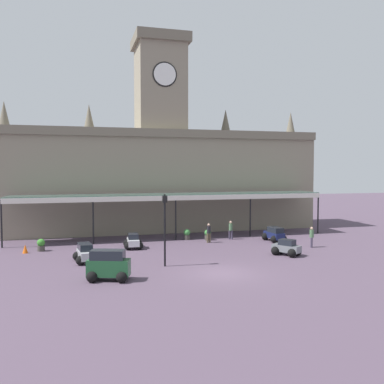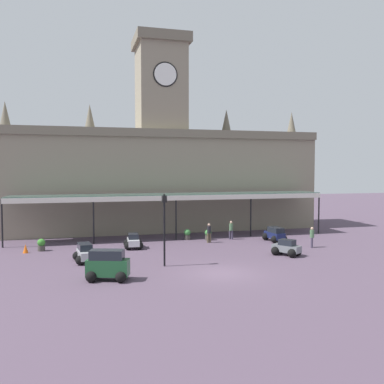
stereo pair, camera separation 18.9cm
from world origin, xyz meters
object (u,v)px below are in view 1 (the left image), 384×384
Objects in this scene: pedestrian_crossing_forecourt at (209,232)px; victorian_lamppost at (165,221)px; pedestrian_near_entrance at (312,236)px; planter_by_canopy at (41,245)px; car_grey_sedan at (286,249)px; car_white_sedan at (133,242)px; car_green_van at (109,267)px; car_navy_estate at (274,235)px; pedestrian_beside_cars at (231,229)px; planter_near_kerb at (187,234)px; car_silver_estate at (85,254)px; planter_forecourt_centre at (208,235)px; traffic_cone at (25,249)px.

victorian_lamppost is at bearing -125.41° from pedestrian_crossing_forecourt.
planter_by_canopy is at bearing 168.86° from pedestrian_near_entrance.
car_white_sedan is at bearing 151.59° from car_grey_sedan.
car_navy_estate is (15.10, 9.40, -0.24)m from car_green_van.
pedestrian_beside_cars is 0.35× the size of victorian_lamppost.
victorian_lamppost is at bearing -112.60° from planter_near_kerb.
car_silver_estate reaches higher than planter_forecourt_centre.
pedestrian_beside_cars is 4.00m from planter_near_kerb.
victorian_lamppost is (-5.46, -7.68, 2.07)m from pedestrian_crossing_forecourt.
planter_forecourt_centre is (-3.63, 7.90, -0.01)m from car_grey_sedan.
car_silver_estate reaches higher than car_white_sedan.
car_white_sedan is at bearing 100.13° from victorian_lamppost.
car_grey_sedan reaches higher than planter_by_canopy.
pedestrian_crossing_forecourt reaches higher than planter_near_kerb.
planter_forecourt_centre is at bearing 5.70° from planter_by_canopy.
planter_forecourt_centre is at bearing 17.12° from car_white_sedan.
pedestrian_near_entrance is at bearing -35.27° from planter_near_kerb.
car_silver_estate is (-1.19, 5.24, -0.24)m from car_green_van.
car_silver_estate is (-3.81, -4.17, 0.06)m from car_white_sedan.
traffic_cone is 0.70× the size of planter_forecourt_centre.
pedestrian_beside_cars is at bearing 12.28° from car_white_sedan.
pedestrian_beside_cars reaches higher than car_grey_sedan.
pedestrian_crossing_forecourt is (9.30, 10.29, 0.10)m from car_green_van.
pedestrian_crossing_forecourt is (6.67, 0.88, 0.41)m from car_white_sedan.
pedestrian_beside_cars is 11.99m from victorian_lamppost.
car_navy_estate is 13.37m from victorian_lamppost.
victorian_lamppost is (-9.40, -1.05, 2.48)m from car_grey_sedan.
pedestrian_crossing_forecourt reaches higher than car_silver_estate.
planter_near_kerb is (-3.88, 0.87, -0.42)m from pedestrian_beside_cars.
car_white_sedan is 0.89× the size of car_silver_estate.
pedestrian_near_entrance is 0.35× the size of victorian_lamppost.
pedestrian_crossing_forecourt is 8.60m from pedestrian_near_entrance.
car_navy_estate is 19.56m from planter_by_canopy.
car_white_sedan is 12.07m from car_grey_sedan.
car_navy_estate is 1.38× the size of pedestrian_crossing_forecourt.
victorian_lamppost is at bearing -79.87° from car_white_sedan.
traffic_cone is 15.28m from planter_forecourt_centre.
car_green_van is 17.79m from car_navy_estate.
pedestrian_crossing_forecourt is 0.35× the size of victorian_lamppost.
pedestrian_near_entrance reaches higher than car_grey_sedan.
car_silver_estate is 1.41× the size of pedestrian_near_entrance.
pedestrian_crossing_forecourt is at bearing 54.59° from victorian_lamppost.
car_green_van reaches higher than pedestrian_crossing_forecourt.
planter_near_kerb is (-1.44, 1.98, -0.42)m from pedestrian_crossing_forecourt.
pedestrian_near_entrance is at bearing -64.43° from car_navy_estate.
pedestrian_beside_cars reaches higher than car_navy_estate.
traffic_cone is 1.23m from planter_by_canopy.
planter_near_kerb is 1.00× the size of planter_by_canopy.
car_white_sedan reaches higher than planter_near_kerb.
traffic_cone is (-5.54, 9.62, -0.47)m from car_green_van.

